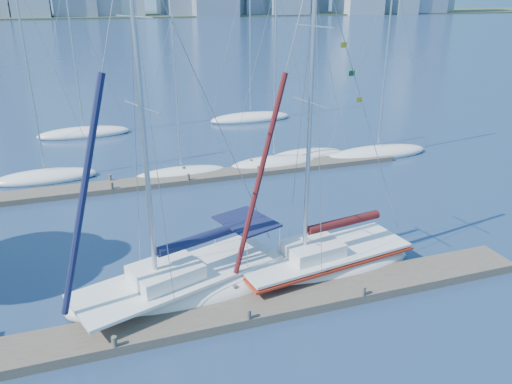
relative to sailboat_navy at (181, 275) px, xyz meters
name	(u,v)px	position (x,y,z in m)	size (l,w,h in m)	color
ground	(242,314)	(2.05, -1.99, -1.08)	(700.00, 700.00, 0.00)	#182F4D
near_dock	(242,310)	(2.05, -1.99, -0.88)	(26.00, 2.00, 0.40)	#4B4237
far_dock	(200,177)	(4.05, 14.01, -0.90)	(30.00, 1.80, 0.36)	#4B4237
far_shore	(84,16)	(2.05, 318.01, -1.08)	(800.00, 100.00, 1.50)	#38472D
sailboat_navy	(181,275)	(0.00, 0.00, 0.00)	(10.07, 6.03, 14.89)	white
sailboat_maroon	(323,251)	(6.60, 0.00, 0.00)	(9.22, 4.20, 14.31)	white
bg_boat_0	(46,177)	(-6.13, 17.27, -0.80)	(7.03, 3.04, 13.89)	white
bg_boat_2	(181,173)	(2.92, 15.06, -0.85)	(6.64, 2.18, 11.17)	white
bg_boat_3	(274,163)	(9.87, 14.90, -0.80)	(6.85, 2.65, 13.16)	white
bg_boat_4	(307,155)	(13.10, 16.09, -0.82)	(6.45, 3.00, 12.91)	white
bg_boat_5	(377,153)	(18.62, 14.69, -0.80)	(8.74, 2.54, 14.32)	white
bg_boat_6	(84,133)	(-3.38, 28.69, -0.80)	(8.43, 5.39, 13.65)	white
bg_boat_7	(250,118)	(12.83, 29.40, -0.77)	(8.64, 3.50, 16.03)	white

